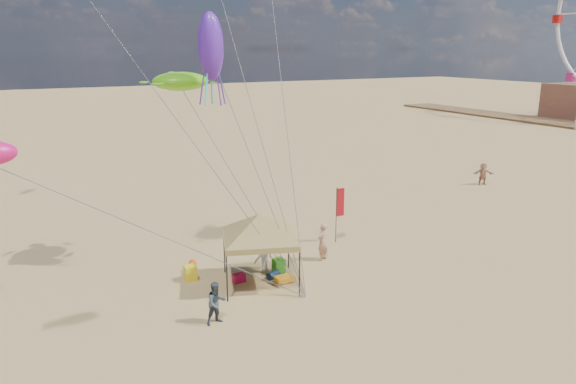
# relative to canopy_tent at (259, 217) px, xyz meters

# --- Properties ---
(ground) EXTENTS (280.00, 280.00, 0.00)m
(ground) POSITION_rel_canopy_tent_xyz_m (1.59, -2.69, -3.16)
(ground) COLOR tan
(ground) RESTS_ON ground
(canopy_tent) EXTENTS (5.80, 5.80, 3.80)m
(canopy_tent) POSITION_rel_canopy_tent_xyz_m (0.00, 0.00, 0.00)
(canopy_tent) COLOR black
(canopy_tent) RESTS_ON ground
(feather_flag) EXTENTS (0.47, 0.08, 3.09)m
(feather_flag) POSITION_rel_canopy_tent_xyz_m (6.09, 2.86, -1.10)
(feather_flag) COLOR black
(feather_flag) RESTS_ON ground
(cooler_red) EXTENTS (0.54, 0.38, 0.38)m
(cooler_red) POSITION_rel_canopy_tent_xyz_m (-0.76, 0.63, -2.97)
(cooler_red) COLOR #AD0D36
(cooler_red) RESTS_ON ground
(cooler_blue) EXTENTS (0.54, 0.38, 0.38)m
(cooler_blue) POSITION_rel_canopy_tent_xyz_m (3.17, 3.47, -2.97)
(cooler_blue) COLOR #13419D
(cooler_blue) RESTS_ON ground
(bag_navy) EXTENTS (0.69, 0.54, 0.36)m
(bag_navy) POSITION_rel_canopy_tent_xyz_m (0.76, 0.20, -2.98)
(bag_navy) COLOR #0D233D
(bag_navy) RESTS_ON ground
(bag_orange) EXTENTS (0.54, 0.69, 0.36)m
(bag_orange) POSITION_rel_canopy_tent_xyz_m (-2.13, 3.10, -2.98)
(bag_orange) COLOR #DE530C
(bag_orange) RESTS_ON ground
(chair_green) EXTENTS (0.50, 0.50, 0.70)m
(chair_green) POSITION_rel_canopy_tent_xyz_m (1.29, 0.69, -2.81)
(chair_green) COLOR #2A8017
(chair_green) RESTS_ON ground
(chair_yellow) EXTENTS (0.50, 0.50, 0.70)m
(chair_yellow) POSITION_rel_canopy_tent_xyz_m (-2.63, 1.86, -2.81)
(chair_yellow) COLOR yellow
(chair_yellow) RESTS_ON ground
(crate_grey) EXTENTS (0.34, 0.30, 0.28)m
(crate_grey) POSITION_rel_canopy_tent_xyz_m (0.92, -0.49, -3.02)
(crate_grey) COLOR gray
(crate_grey) RESTS_ON ground
(beach_cart) EXTENTS (0.90, 0.50, 0.24)m
(beach_cart) POSITION_rel_canopy_tent_xyz_m (1.03, -0.41, -2.96)
(beach_cart) COLOR orange
(beach_cart) RESTS_ON ground
(person_near_a) EXTENTS (0.84, 0.74, 1.92)m
(person_near_a) POSITION_rel_canopy_tent_xyz_m (3.94, 1.08, -2.20)
(person_near_a) COLOR tan
(person_near_a) RESTS_ON ground
(person_near_b) EXTENTS (0.91, 0.76, 1.69)m
(person_near_b) POSITION_rel_canopy_tent_xyz_m (-3.00, -2.45, -2.32)
(person_near_b) COLOR #38434D
(person_near_b) RESTS_ON ground
(person_near_c) EXTENTS (1.20, 0.90, 1.65)m
(person_near_c) POSITION_rel_canopy_tent_xyz_m (0.74, 1.15, -2.34)
(person_near_c) COLOR silver
(person_near_c) RESTS_ON ground
(person_far_c) EXTENTS (1.64, 1.30, 1.74)m
(person_far_c) POSITION_rel_canopy_tent_xyz_m (23.00, 8.21, -2.29)
(person_far_c) COLOR tan
(person_far_c) RESTS_ON ground
(turtle_kite) EXTENTS (2.71, 2.23, 0.86)m
(turtle_kite) POSITION_rel_canopy_tent_xyz_m (-1.90, 4.27, 5.61)
(turtle_kite) COLOR #68D716
(turtle_kite) RESTS_ON ground
(squid_kite) EXTENTS (1.36, 1.36, 2.93)m
(squid_kite) POSITION_rel_canopy_tent_xyz_m (-1.03, 2.49, 7.14)
(squid_kite) COLOR #5C24B7
(squid_kite) RESTS_ON ground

